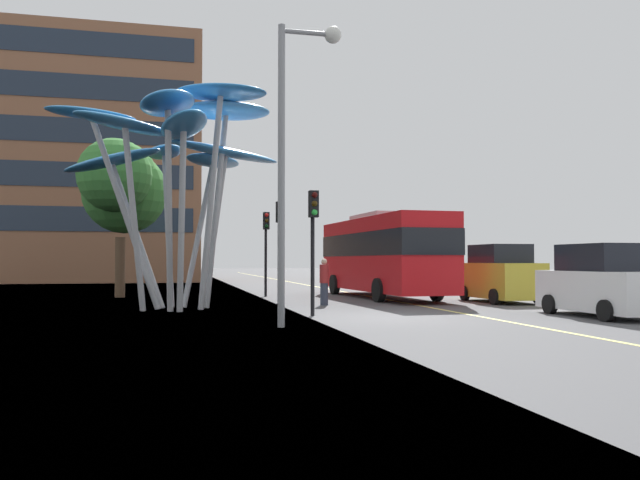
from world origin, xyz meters
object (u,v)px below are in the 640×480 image
Objects in this scene: pedestrian at (324,282)px; car_parked_mid at (500,275)px; red_bus at (382,252)px; traffic_light_kerb_near at (313,225)px; street_lamp at (296,132)px; leaf_sculpture at (178,143)px; car_parked_near at (603,283)px; traffic_light_kerb_far at (280,230)px; traffic_light_island_mid at (266,236)px.

car_parked_mid is at bearing 0.34° from pedestrian.
car_parked_mid is 7.22m from pedestrian.
red_bus is 9.85m from traffic_light_kerb_near.
street_lamp reaches higher than red_bus.
leaf_sculpture is at bearing 135.13° from traffic_light_kerb_near.
car_parked_mid is (12.58, 0.52, -4.66)m from leaf_sculpture.
street_lamp is at bearing -67.36° from leaf_sculpture.
traffic_light_kerb_near reaches higher than car_parked_mid.
leaf_sculpture is at bearing -177.63° from car_parked_mid.
car_parked_near is (12.21, -6.17, -4.74)m from leaf_sculpture.
street_lamp is (-1.10, -2.92, 2.18)m from traffic_light_kerb_near.
leaf_sculpture reaches higher than car_parked_near.
traffic_light_kerb_far is at bearing 83.24° from street_lamp.
traffic_light_kerb_far is 2.27× the size of pedestrian.
leaf_sculpture is 7.49m from street_lamp.
leaf_sculpture is at bearing -121.72° from traffic_light_island_mid.
traffic_light_island_mid is (0.16, 4.76, -0.03)m from traffic_light_kerb_far.
car_parked_near is at bearing -73.19° from red_bus.
pedestrian is (-7.22, -0.04, -0.21)m from car_parked_mid.
traffic_light_island_mid is 10.59m from car_parked_mid.
traffic_light_kerb_near is at bearing -44.87° from leaf_sculpture.
street_lamp is (-9.71, -7.39, 3.82)m from car_parked_mid.
traffic_light_kerb_near is (3.97, -3.95, -3.03)m from leaf_sculpture.
red_bus is at bearing 61.67° from street_lamp.
street_lamp is at bearing -95.05° from traffic_light_island_mid.
leaf_sculpture is 2.16× the size of traffic_light_kerb_far.
traffic_light_kerb_far is 0.51× the size of street_lamp.
leaf_sculpture is (-8.99, -4.50, 3.70)m from red_bus.
car_parked_mid is at bearing 37.26° from street_lamp.
pedestrian is at bearing -132.10° from red_bus.
leaf_sculpture is 1.11× the size of street_lamp.
traffic_light_island_mid is at bearing 157.41° from red_bus.
car_parked_mid is (8.61, 4.47, -1.64)m from traffic_light_kerb_near.
traffic_light_island_mid is (4.05, 6.55, -2.93)m from leaf_sculpture.
leaf_sculpture reaches higher than pedestrian.
red_bus is 2.73× the size of traffic_light_island_mid.
street_lamp is (-6.13, -11.37, 2.85)m from red_bus.
red_bus is 11.19m from car_parked_near.
traffic_light_kerb_near is at bearing -152.56° from car_parked_mid.
car_parked_mid is at bearing -47.97° from red_bus.
car_parked_near is (8.16, -12.72, -1.81)m from traffic_light_island_mid.
leaf_sculpture reaches higher than car_parked_mid.
car_parked_near is 9.55m from pedestrian.
leaf_sculpture reaches higher than traffic_light_kerb_far.
traffic_light_kerb_near is 0.96× the size of traffic_light_island_mid.
red_bus is 2.62× the size of car_parked_mid.
pedestrian is at bearing -41.89° from traffic_light_kerb_far.
leaf_sculpture is at bearing 112.64° from street_lamp.
street_lamp is at bearing -142.74° from car_parked_mid.
traffic_light_kerb_near reaches higher than pedestrian.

